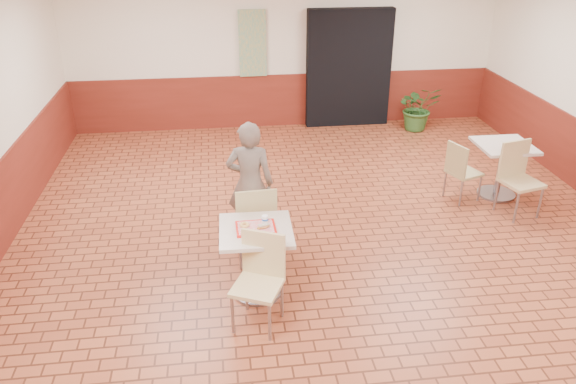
{
  "coord_description": "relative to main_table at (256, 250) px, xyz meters",
  "views": [
    {
      "loc": [
        -1.28,
        -5.42,
        3.7
      ],
      "look_at": [
        -0.57,
        0.1,
        0.95
      ],
      "focal_mm": 35.0,
      "sensor_mm": 36.0,
      "label": 1
    }
  ],
  "objects": [
    {
      "name": "chair_second_left",
      "position": [
        3.04,
        1.86,
        -0.05
      ],
      "size": [
        0.51,
        0.51,
        0.87
      ],
      "rotation": [
        0.0,
        0.0,
        1.91
      ],
      "color": "tan",
      "rests_on": "ground"
    },
    {
      "name": "serving_tray",
      "position": [
        0.0,
        0.0,
        0.27
      ],
      "size": [
        0.41,
        0.32,
        0.03
      ],
      "rotation": [
        0.0,
        0.0,
        0.02
      ],
      "color": "red",
      "rests_on": "main_table"
    },
    {
      "name": "ring_donut",
      "position": [
        -0.11,
        0.03,
        0.3
      ],
      "size": [
        0.12,
        0.12,
        0.03
      ],
      "primitive_type": "torus",
      "rotation": [
        0.0,
        0.0,
        -0.15
      ],
      "color": "#EAAE55",
      "rests_on": "serving_tray"
    },
    {
      "name": "long_john_donut",
      "position": [
        0.08,
        -0.03,
        0.3
      ],
      "size": [
        0.15,
        0.1,
        0.04
      ],
      "rotation": [
        0.0,
        0.0,
        0.31
      ],
      "color": "#BF7A38",
      "rests_on": "serving_tray"
    },
    {
      "name": "paper_cup",
      "position": [
        0.1,
        0.07,
        0.33
      ],
      "size": [
        0.07,
        0.07,
        0.09
      ],
      "rotation": [
        0.0,
        0.0,
        0.04
      ],
      "color": "white",
      "rests_on": "serving_tray"
    },
    {
      "name": "corridor_doorway",
      "position": [
        2.17,
        5.28,
        0.57
      ],
      "size": [
        1.6,
        0.22,
        2.2
      ],
      "primitive_type": "cube",
      "color": "black",
      "rests_on": "ground"
    },
    {
      "name": "chair_main_front",
      "position": [
        -0.0,
        -0.47,
        0.0
      ],
      "size": [
        0.59,
        0.59,
        0.96
      ],
      "rotation": [
        0.0,
        0.0,
        -0.43
      ],
      "color": "#DEC585",
      "rests_on": "ground"
    },
    {
      "name": "main_table",
      "position": [
        0.0,
        0.0,
        0.0
      ],
      "size": [
        0.75,
        0.75,
        0.79
      ],
      "rotation": [
        0.0,
        0.0,
        -0.02
      ],
      "color": "beige",
      "rests_on": "ground"
    },
    {
      "name": "chair_second_front",
      "position": [
        3.65,
        1.41,
        0.03
      ],
      "size": [
        0.56,
        0.56,
        1.0
      ],
      "rotation": [
        0.0,
        0.0,
        0.24
      ],
      "color": "tan",
      "rests_on": "ground"
    },
    {
      "name": "wainscot_band",
      "position": [
        0.97,
        0.4,
        -0.03
      ],
      "size": [
        8.0,
        10.0,
        1.0
      ],
      "color": "maroon",
      "rests_on": "ground"
    },
    {
      "name": "customer",
      "position": [
        0.02,
        1.11,
        0.25
      ],
      "size": [
        0.63,
        0.47,
        1.57
      ],
      "primitive_type": "imported",
      "rotation": [
        0.0,
        0.0,
        2.96
      ],
      "color": "#6C5E53",
      "rests_on": "ground"
    },
    {
      "name": "potted_plant",
      "position": [
        3.44,
        4.8,
        -0.1
      ],
      "size": [
        0.79,
        0.69,
        0.87
      ],
      "primitive_type": "imported",
      "rotation": [
        0.0,
        0.0,
        -0.02
      ],
      "color": "#2D5B24",
      "rests_on": "ground"
    },
    {
      "name": "second_table",
      "position": [
        3.68,
        1.93,
        0.0
      ],
      "size": [
        0.75,
        0.75,
        0.8
      ],
      "rotation": [
        0.0,
        0.0,
        -0.01
      ],
      "color": "#C1AC9B",
      "rests_on": "ground"
    },
    {
      "name": "promo_poster",
      "position": [
        0.37,
        5.34,
        1.07
      ],
      "size": [
        0.5,
        0.03,
        1.2
      ],
      "primitive_type": "cube",
      "color": "gray",
      "rests_on": "wainscot_band"
    },
    {
      "name": "room_shell",
      "position": [
        0.97,
        0.4,
        0.97
      ],
      "size": [
        8.01,
        10.01,
        3.01
      ],
      "color": "brown",
      "rests_on": "ground"
    },
    {
      "name": "chair_main_back",
      "position": [
        0.04,
        0.59,
        0.03
      ],
      "size": [
        0.49,
        0.49,
        1.0
      ],
      "rotation": [
        0.0,
        0.0,
        3.21
      ],
      "color": "tan",
      "rests_on": "ground"
    }
  ]
}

